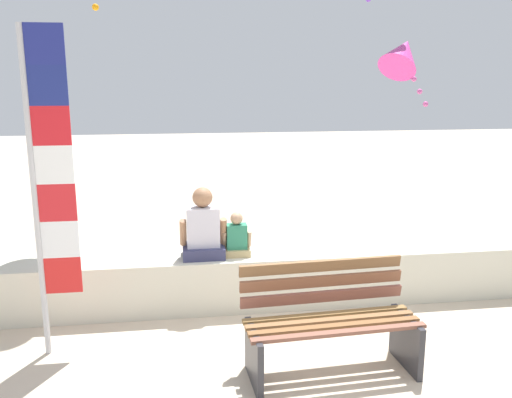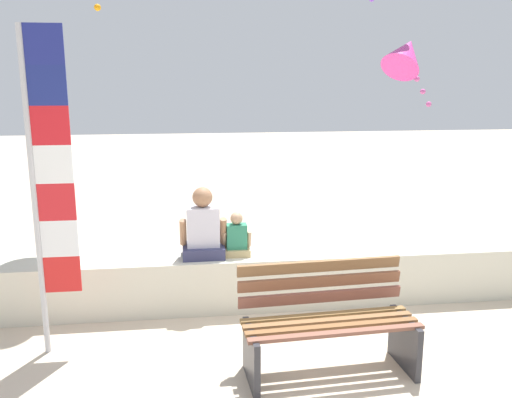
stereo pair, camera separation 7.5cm
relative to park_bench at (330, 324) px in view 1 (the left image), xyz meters
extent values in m
plane|color=#C3B29A|center=(-0.03, 0.04, -0.41)|extent=(40.00, 40.00, 0.00)
cube|color=beige|center=(-0.03, 1.41, -0.12)|extent=(6.90, 0.51, 0.57)
cube|color=brown|center=(0.01, -0.25, 0.04)|extent=(1.43, 0.15, 0.03)
cube|color=brown|center=(0.01, -0.13, 0.04)|extent=(1.43, 0.15, 0.03)
cube|color=brown|center=(0.00, -0.02, 0.04)|extent=(1.43, 0.15, 0.03)
cube|color=brown|center=(-0.01, 0.09, 0.04)|extent=(1.43, 0.15, 0.03)
cube|color=brown|center=(-0.01, 0.20, 0.16)|extent=(1.43, 0.13, 0.10)
cube|color=brown|center=(-0.01, 0.22, 0.29)|extent=(1.43, 0.13, 0.10)
cube|color=brown|center=(-0.01, 0.24, 0.42)|extent=(1.43, 0.13, 0.10)
cube|color=#2D2D33|center=(-0.65, -0.12, -0.18)|extent=(0.08, 0.53, 0.45)
cube|color=#2D2D33|center=(0.66, -0.04, -0.18)|extent=(0.08, 0.53, 0.45)
cube|color=#303355|center=(-0.97, 1.41, 0.22)|extent=(0.43, 0.35, 0.12)
cube|color=silver|center=(-0.97, 1.41, 0.48)|extent=(0.33, 0.22, 0.41)
cylinder|color=#996C4C|center=(-1.17, 1.39, 0.44)|extent=(0.07, 0.17, 0.30)
cylinder|color=#996C4C|center=(-0.76, 1.39, 0.44)|extent=(0.07, 0.17, 0.30)
sphere|color=#996C4C|center=(-0.97, 1.41, 0.79)|extent=(0.21, 0.21, 0.21)
cube|color=tan|center=(-0.62, 1.41, 0.20)|extent=(0.27, 0.22, 0.07)
cube|color=#2D7F5E|center=(-0.62, 1.41, 0.36)|extent=(0.21, 0.14, 0.26)
cylinder|color=tan|center=(-0.75, 1.40, 0.33)|extent=(0.04, 0.10, 0.19)
cylinder|color=tan|center=(-0.49, 1.40, 0.33)|extent=(0.04, 0.10, 0.19)
sphere|color=tan|center=(-0.62, 1.41, 0.56)|extent=(0.13, 0.13, 0.13)
cylinder|color=#B7B7BC|center=(-2.39, 0.62, 1.00)|extent=(0.05, 0.05, 2.81)
cube|color=red|center=(-2.21, 0.62, 0.32)|extent=(0.31, 0.02, 0.32)
cube|color=white|center=(-2.21, 0.62, 0.64)|extent=(0.31, 0.02, 0.32)
cube|color=red|center=(-2.21, 0.62, 0.96)|extent=(0.31, 0.02, 0.32)
cube|color=white|center=(-2.21, 0.62, 1.28)|extent=(0.31, 0.02, 0.32)
cube|color=red|center=(-2.21, 0.62, 1.60)|extent=(0.31, 0.02, 0.32)
cube|color=navy|center=(-2.21, 0.62, 1.93)|extent=(0.31, 0.02, 0.32)
cube|color=navy|center=(-2.21, 0.62, 2.25)|extent=(0.31, 0.02, 0.32)
sphere|color=orange|center=(-2.10, 2.85, 2.79)|extent=(0.08, 0.08, 0.08)
cone|color=#DB3D9E|center=(2.14, 3.90, 2.33)|extent=(0.97, 0.97, 0.79)
sphere|color=#CD549E|center=(2.21, 3.83, 2.15)|extent=(0.08, 0.08, 0.08)
sphere|color=#CD549E|center=(2.28, 3.76, 1.97)|extent=(0.08, 0.08, 0.08)
sphere|color=#CD549E|center=(2.35, 3.69, 1.79)|extent=(0.08, 0.08, 0.08)
sphere|color=#CD549E|center=(2.42, 3.62, 1.61)|extent=(0.08, 0.08, 0.08)
camera|label=1|loc=(-1.19, -4.00, 1.98)|focal=37.97mm
camera|label=2|loc=(-1.11, -4.01, 1.98)|focal=37.97mm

